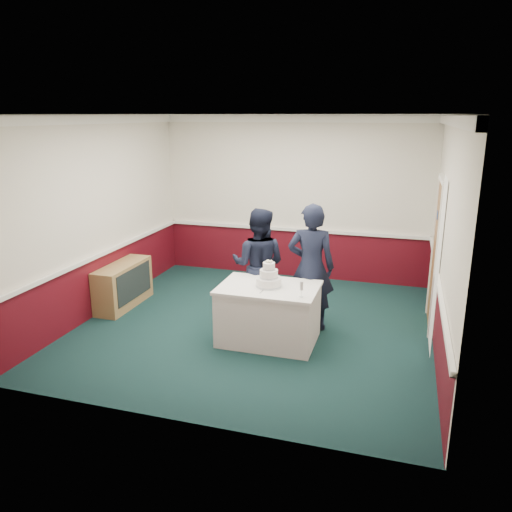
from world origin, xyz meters
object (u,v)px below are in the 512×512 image
(person_man, at_px, (258,265))
(person_woman, at_px, (311,267))
(sideboard, at_px, (123,285))
(wedding_cake, at_px, (269,278))
(cake_table, at_px, (269,313))
(cake_knife, at_px, (262,291))
(champagne_flute, at_px, (301,287))

(person_man, height_order, person_woman, person_woman)
(person_man, distance_m, person_woman, 0.81)
(sideboard, relative_size, wedding_cake, 3.30)
(person_man, bearing_deg, sideboard, 1.17)
(cake_table, xyz_separation_m, person_man, (-0.35, 0.71, 0.45))
(sideboard, bearing_deg, cake_knife, -17.21)
(sideboard, relative_size, person_woman, 0.65)
(cake_knife, relative_size, champagne_flute, 1.07)
(sideboard, bearing_deg, cake_table, -12.91)
(champagne_flute, height_order, person_man, person_man)
(sideboard, distance_m, champagne_flute, 3.27)
(champagne_flute, bearing_deg, person_woman, 93.11)
(champagne_flute, relative_size, person_woman, 0.11)
(cake_table, bearing_deg, wedding_cake, 90.00)
(cake_knife, xyz_separation_m, champagne_flute, (0.53, -0.08, 0.14))
(person_man, xyz_separation_m, person_woman, (0.81, -0.10, 0.06))
(champagne_flute, distance_m, person_man, 1.31)
(person_woman, bearing_deg, sideboard, -5.70)
(cake_table, relative_size, person_woman, 0.72)
(sideboard, bearing_deg, person_woman, 0.29)
(cake_knife, bearing_deg, person_man, 111.70)
(sideboard, relative_size, champagne_flute, 5.85)
(sideboard, relative_size, person_man, 0.70)
(wedding_cake, relative_size, person_man, 0.21)
(wedding_cake, bearing_deg, cake_knife, -98.53)
(person_woman, bearing_deg, person_man, -13.16)
(wedding_cake, xyz_separation_m, champagne_flute, (0.50, -0.28, 0.03))
(cake_table, distance_m, person_man, 0.91)
(wedding_cake, xyz_separation_m, person_man, (-0.35, 0.71, -0.05))
(cake_table, height_order, cake_knife, cake_knife)
(sideboard, relative_size, cake_knife, 5.45)
(wedding_cake, bearing_deg, cake_table, -90.00)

